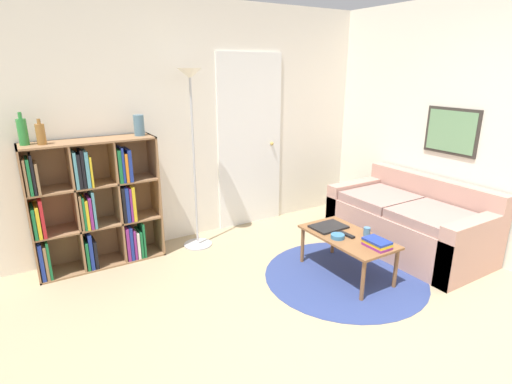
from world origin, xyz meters
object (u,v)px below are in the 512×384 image
Objects in this scene: coffee_table at (347,240)px; bottle_left at (23,132)px; vase_on_shelf at (139,125)px; laptop at (329,227)px; bottle_middle at (41,134)px; floor_lamp at (192,116)px; bowl at (338,236)px; bookshelf at (94,206)px; couch at (411,223)px; cup at (367,231)px.

bottle_left is at bearing 149.00° from coffee_table.
bottle_left reaches higher than vase_on_shelf.
bottle_middle is (-2.30, 1.19, 0.94)m from laptop.
bowl is (0.83, -1.34, -1.02)m from floor_lamp.
bowl is at bearing 178.62° from coffee_table.
bookshelf reaches higher than couch.
couch reaches higher than bowl.
cup is at bearing -29.82° from coffee_table.
vase_on_shelf is at bearing 1.83° from bottle_middle.
floor_lamp is at bearing -5.02° from bottle_left.
couch is 12.87× the size of bowl.
laptop is 0.26m from bowl.
cup is (0.28, -0.09, 0.02)m from bowl.
bottle_middle is at bearing 158.06° from couch.
bottle_middle reaches higher than laptop.
bottle_middle is (-2.48, 1.52, 0.92)m from cup.
bottle_left is 0.14m from bottle_middle.
bookshelf reaches higher than cup.
bowl is 2.19m from vase_on_shelf.
vase_on_shelf is at bearing 136.37° from cup.
laptop is 0.38m from cup.
cup is at bearing -36.09° from bookshelf.
bowl is at bearing -47.30° from vase_on_shelf.
bookshelf is at bearing 143.91° from cup.
couch is 5.77× the size of bottle_left.
coffee_table is 4.48× the size of vase_on_shelf.
laptop reaches higher than coffee_table.
laptop is at bearing 171.29° from couch.
couch is 3.76m from bottle_middle.
bookshelf is 0.91m from bottle_left.
coffee_table is 3.21× the size of bottle_left.
bottle_left is at bearing 159.18° from bottle_middle.
coffee_table is at bearing -175.47° from couch.
vase_on_shelf is (0.86, 0.03, 0.01)m from bottle_middle.
cup is (0.15, -0.09, 0.08)m from coffee_table.
bottle_left is at bearing 177.98° from bookshelf.
vase_on_shelf is (-0.51, 0.11, -0.07)m from floor_lamp.
coffee_table is at bearing -31.00° from bottle_left.
bookshelf is 4.46× the size of bottle_left.
cup is 2.42m from vase_on_shelf.
vase_on_shelf is at bearing 132.70° from bowl.
bottle_middle is (-2.33, 1.43, 1.00)m from coffee_table.
couch is 0.89m from cup.
bottle_middle is (-0.36, -0.03, 0.74)m from bookshelf.
bottle_left reaches higher than coffee_table.
floor_lamp is 5.67× the size of laptop.
couch is 1.15m from bowl.
bowl is 1.61× the size of cup.
cup is (2.12, -1.55, -0.18)m from bookshelf.
floor_lamp is 9.38× the size of vase_on_shelf.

